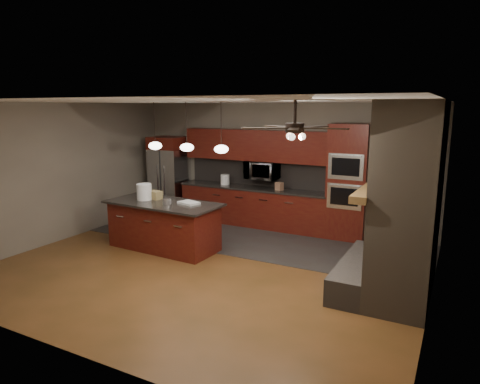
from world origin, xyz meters
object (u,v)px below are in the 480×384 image
Objects in this scene: microwave at (262,170)px; white_bucket at (144,192)px; oven_tower at (348,182)px; kitchen_island at (164,225)px; counter_bucket at (225,180)px; paint_tray at (189,203)px; cardboard_box at (155,195)px; refrigerator at (169,176)px; paint_can at (167,201)px; counter_box at (279,186)px.

white_bucket is (-1.47, -2.33, -0.22)m from microwave.
kitchen_island is (-2.98, -2.29, -0.73)m from oven_tower.
kitchen_island is 2.36m from counter_bucket.
cardboard_box is at bearing -166.67° from paint_tray.
kitchen_island is 9.06× the size of cardboard_box.
kitchen_island is 0.77m from white_bucket.
paint_tray is (2.02, -2.10, -0.05)m from refrigerator.
oven_tower is 1.04× the size of kitchen_island.
cardboard_box is (-1.32, -2.18, -0.30)m from microwave.
paint_can is 2.68m from counter_box.
microwave is 1.92× the size of paint_tray.
cardboard_box is at bearing -108.90° from counter_box.
counter_bucket is (1.57, 0.08, 0.03)m from refrigerator.
kitchen_island is at bearing -91.56° from counter_bucket.
white_bucket reaches higher than cardboard_box.
oven_tower is 15.14× the size of paint_can.
microwave reaches higher than paint_can.
microwave is 4.17× the size of counter_box.
counter_bucket reaches higher than cardboard_box.
microwave is 0.32× the size of kitchen_island.
refrigerator is 7.84× the size of cardboard_box.
cardboard_box is 2.17m from counter_bucket.
microwave is 2.68m from kitchen_island.
cardboard_box reaches higher than paint_can.
cardboard_box is 1.06× the size of counter_bucket.
counter_bucket is at bearing -176.95° from microwave.
counter_bucket is at bearing -160.28° from counter_box.
oven_tower reaches higher than paint_tray.
oven_tower is 1.52m from counter_box.
white_bucket is 1.79× the size of counter_box.
oven_tower reaches higher than microwave.
paint_tray is 0.84m from cardboard_box.
counter_bucket is (-0.11, 2.40, 0.05)m from paint_can.
refrigerator is at bearing 126.83° from kitchen_island.
refrigerator is 12.61× the size of paint_can.
paint_can is 0.66× the size of counter_bucket.
counter_box is at bearing 59.40° from kitchen_island.
oven_tower is 1.98m from microwave.
refrigerator reaches higher than kitchen_island.
counter_box is at bearing -178.38° from oven_tower.
white_bucket reaches higher than counter_bucket.
paint_tray is (0.98, 0.10, -0.14)m from white_bucket.
cardboard_box is at bearing 151.59° from paint_can.
refrigerator reaches higher than counter_bucket.
white_bucket is 1.24× the size of cardboard_box.
oven_tower reaches higher than counter_bucket.
refrigerator is 11.29× the size of counter_box.
white_bucket is at bearing -157.58° from paint_tray.
paint_tray is (0.51, 0.12, 0.47)m from kitchen_island.
counter_box is at bearing -12.07° from microwave.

